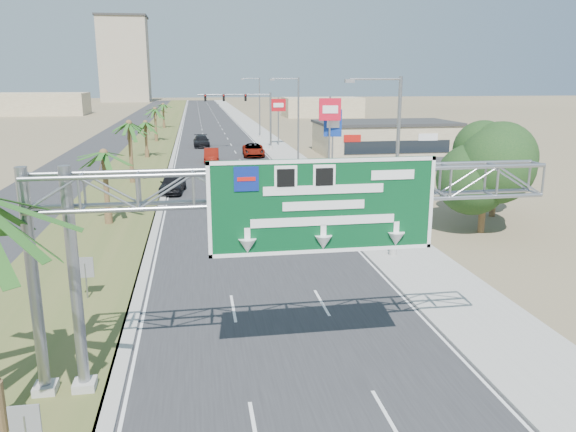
% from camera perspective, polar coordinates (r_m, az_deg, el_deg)
% --- Properties ---
extents(road, '(12.00, 300.00, 0.02)m').
position_cam_1_polar(road, '(117.61, -7.78, 8.87)').
color(road, '#28282B').
rests_on(road, ground).
extents(sidewalk_right, '(4.00, 300.00, 0.10)m').
position_cam_1_polar(sidewalk_right, '(118.16, -3.61, 9.01)').
color(sidewalk_right, '#9E9B93').
rests_on(sidewalk_right, ground).
extents(median_grass, '(7.00, 300.00, 0.12)m').
position_cam_1_polar(median_grass, '(117.75, -12.71, 8.69)').
color(median_grass, '#4B5927').
rests_on(median_grass, ground).
extents(opposing_road, '(8.00, 300.00, 0.02)m').
position_cam_1_polar(opposing_road, '(118.35, -16.13, 8.49)').
color(opposing_road, '#28282B').
rests_on(opposing_road, ground).
extents(sign_gantry, '(16.75, 1.24, 7.50)m').
position_cam_1_polar(sign_gantry, '(17.65, -1.64, 1.28)').
color(sign_gantry, gray).
rests_on(sign_gantry, ground).
extents(palm_row_b, '(3.99, 3.99, 5.95)m').
position_cam_1_polar(palm_row_b, '(39.94, -18.22, 5.95)').
color(palm_row_b, brown).
rests_on(palm_row_b, ground).
extents(palm_row_c, '(3.99, 3.99, 6.75)m').
position_cam_1_polar(palm_row_c, '(55.65, -15.86, 8.94)').
color(palm_row_c, brown).
rests_on(palm_row_c, ground).
extents(palm_row_d, '(3.99, 3.99, 5.45)m').
position_cam_1_polar(palm_row_d, '(73.61, -14.30, 9.13)').
color(palm_row_d, brown).
rests_on(palm_row_d, ground).
extents(palm_row_e, '(3.99, 3.99, 6.15)m').
position_cam_1_polar(palm_row_e, '(92.48, -13.38, 10.47)').
color(palm_row_e, brown).
rests_on(palm_row_e, ground).
extents(palm_row_f, '(3.99, 3.99, 5.75)m').
position_cam_1_polar(palm_row_f, '(117.42, -12.58, 10.96)').
color(palm_row_f, brown).
rests_on(palm_row_f, ground).
extents(streetlight_near, '(3.27, 0.44, 10.00)m').
position_cam_1_polar(streetlight_near, '(31.47, 10.61, 4.08)').
color(streetlight_near, gray).
rests_on(streetlight_near, ground).
extents(streetlight_mid, '(3.27, 0.44, 10.00)m').
position_cam_1_polar(streetlight_mid, '(60.32, 0.86, 8.87)').
color(streetlight_mid, gray).
rests_on(streetlight_mid, ground).
extents(streetlight_far, '(3.27, 0.44, 10.00)m').
position_cam_1_polar(streetlight_far, '(95.88, -3.02, 10.69)').
color(streetlight_far, gray).
rests_on(streetlight_far, ground).
extents(signal_mast, '(10.28, 0.71, 8.00)m').
position_cam_1_polar(signal_mast, '(79.74, -3.25, 10.17)').
color(signal_mast, gray).
rests_on(signal_mast, ground).
extents(store_building, '(18.00, 10.00, 4.00)m').
position_cam_1_polar(store_building, '(77.82, 9.80, 7.80)').
color(store_building, tan).
rests_on(store_building, ground).
extents(oak_near, '(4.50, 4.50, 6.80)m').
position_cam_1_polar(oak_near, '(38.27, 19.50, 4.98)').
color(oak_near, brown).
rests_on(oak_near, ground).
extents(oak_far, '(3.50, 3.50, 5.60)m').
position_cam_1_polar(oak_far, '(43.28, 20.41, 4.89)').
color(oak_far, brown).
rests_on(oak_far, ground).
extents(median_signback_a, '(0.75, 0.08, 2.08)m').
position_cam_1_polar(median_signback_a, '(16.24, -25.10, -18.92)').
color(median_signback_a, gray).
rests_on(median_signback_a, ground).
extents(median_signback_b, '(0.75, 0.08, 2.08)m').
position_cam_1_polar(median_signback_b, '(27.02, -19.90, -5.24)').
color(median_signback_b, gray).
rests_on(median_signback_b, ground).
extents(tower_distant, '(20.00, 16.00, 35.00)m').
position_cam_1_polar(tower_distant, '(258.85, -16.28, 14.97)').
color(tower_distant, tan).
rests_on(tower_distant, ground).
extents(building_distant_left, '(24.00, 14.00, 6.00)m').
position_cam_1_polar(building_distant_left, '(172.39, -23.74, 10.38)').
color(building_distant_left, tan).
rests_on(building_distant_left, ground).
extents(building_distant_right, '(20.00, 12.00, 5.00)m').
position_cam_1_polar(building_distant_right, '(151.06, 3.47, 10.99)').
color(building_distant_right, tan).
rests_on(building_distant_right, ground).
extents(car_left_lane, '(2.51, 5.12, 1.68)m').
position_cam_1_polar(car_left_lane, '(50.69, -11.64, 3.25)').
color(car_left_lane, black).
rests_on(car_left_lane, ground).
extents(car_mid_lane, '(1.94, 5.04, 1.64)m').
position_cam_1_polar(car_mid_lane, '(69.06, -7.78, 6.14)').
color(car_mid_lane, '#691109').
rests_on(car_mid_lane, ground).
extents(car_right_lane, '(2.97, 5.97, 1.63)m').
position_cam_1_polar(car_right_lane, '(73.54, -3.54, 6.70)').
color(car_right_lane, gray).
rests_on(car_right_lane, ground).
extents(car_far, '(2.42, 5.73, 1.65)m').
position_cam_1_polar(car_far, '(84.69, -8.79, 7.51)').
color(car_far, black).
rests_on(car_far, ground).
extents(pole_sign_red_near, '(2.42, 0.58, 7.99)m').
position_cam_1_polar(pole_sign_red_near, '(62.49, 4.28, 10.39)').
color(pole_sign_red_near, gray).
rests_on(pole_sign_red_near, ground).
extents(pole_sign_blue, '(2.00, 0.86, 6.75)m').
position_cam_1_polar(pole_sign_blue, '(63.55, 4.58, 9.21)').
color(pole_sign_blue, gray).
rests_on(pole_sign_blue, ground).
extents(pole_sign_red_far, '(2.22, 0.53, 7.13)m').
position_cam_1_polar(pole_sign_red_far, '(84.86, -0.99, 10.89)').
color(pole_sign_red_far, gray).
rests_on(pole_sign_red_far, ground).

